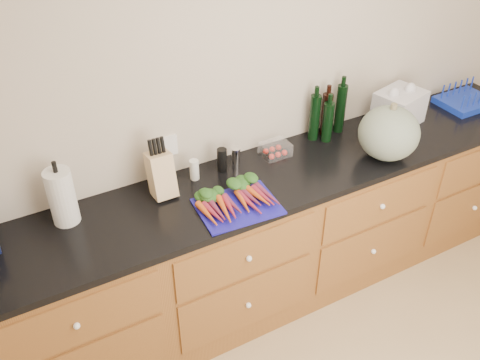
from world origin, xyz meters
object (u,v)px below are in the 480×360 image
carrots (234,198)px  knife_block (161,175)px  cutting_board (238,206)px  tomato_box (275,149)px  paper_towel (62,197)px  squash (389,133)px  dish_rack (466,100)px

carrots → knife_block: knife_block is taller
cutting_board → tomato_box: (0.43, 0.33, 0.03)m
paper_towel → squash: bearing=-10.0°
cutting_board → dish_rack: size_ratio=1.17×
paper_towel → knife_block: 0.51m
squash → dish_rack: bearing=14.3°
cutting_board → carrots: 0.05m
paper_towel → dish_rack: bearing=-1.7°
dish_rack → squash: bearing=-165.7°
squash → paper_towel: bearing=170.0°
knife_block → tomato_box: (0.73, 0.03, -0.08)m
paper_towel → tomato_box: bearing=0.5°
carrots → dish_rack: bearing=6.0°
knife_block → tomato_box: bearing=2.4°
paper_towel → dish_rack: 2.72m
carrots → cutting_board: bearing=-90.0°
carrots → squash: 1.00m
tomato_box → dish_rack: dish_rack is taller
squash → tomato_box: squash is taller
carrots → paper_towel: paper_towel is taller
carrots → dish_rack: 1.93m
cutting_board → squash: 1.01m
cutting_board → dish_rack: dish_rack is taller
paper_towel → tomato_box: 1.24m
knife_block → squash: bearing=-12.9°
squash → paper_towel: 1.82m
tomato_box → dish_rack: bearing=-3.5°
carrots → paper_towel: 0.86m
squash → knife_block: bearing=167.1°
paper_towel → dish_rack: paper_towel is taller
cutting_board → paper_towel: (-0.80, 0.32, 0.14)m
knife_block → dish_rack: 2.21m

